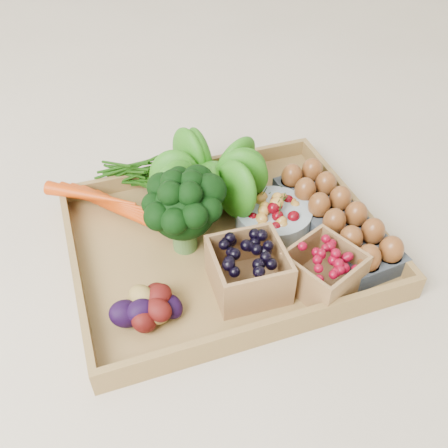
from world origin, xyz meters
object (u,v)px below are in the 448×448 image
object	(u,v)px
tray	(224,245)
cherry_bowl	(273,217)
egg_carton	(335,222)
broccoli	(184,223)

from	to	relation	value
tray	cherry_bowl	bearing A→B (deg)	8.01
cherry_bowl	egg_carton	size ratio (longest dim) A/B	0.48
tray	egg_carton	bearing A→B (deg)	-9.70
tray	broccoli	xyz separation A→B (m)	(-0.07, 0.01, 0.07)
broccoli	egg_carton	distance (m)	0.29
broccoli	cherry_bowl	bearing A→B (deg)	1.10
broccoli	cherry_bowl	xyz separation A→B (m)	(0.18, 0.00, -0.04)
cherry_bowl	egg_carton	bearing A→B (deg)	-25.78
cherry_bowl	tray	bearing A→B (deg)	-171.99
cherry_bowl	egg_carton	xyz separation A→B (m)	(0.11, -0.05, -0.00)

